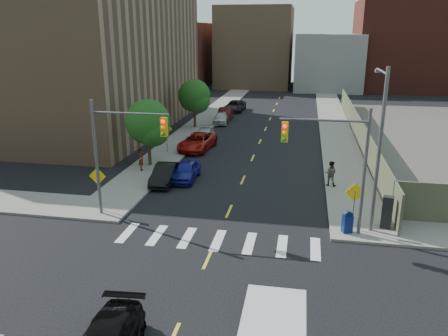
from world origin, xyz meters
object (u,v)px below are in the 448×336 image
at_px(parked_car_black, 165,174).
at_px(payphone, 387,212).
at_px(pedestrian_west, 141,160).
at_px(pedestrian_east, 331,173).
at_px(parked_car_white, 221,118).
at_px(parked_car_grey, 235,106).
at_px(parked_car_red, 197,142).
at_px(parked_car_silver, 204,135).
at_px(parked_car_blue, 186,171).
at_px(mailbox, 347,222).
at_px(parked_car_maroon, 225,114).

height_order(parked_car_black, payphone, payphone).
xyz_separation_m(pedestrian_west, pedestrian_east, (14.41, -0.87, 0.04)).
distance_m(parked_car_white, pedestrian_west, 19.71).
bearing_deg(parked_car_grey, pedestrian_east, -66.36).
bearing_deg(parked_car_white, parked_car_red, -92.25).
relative_size(parked_car_silver, pedestrian_east, 2.52).
relative_size(parked_car_blue, payphone, 2.20).
relative_size(pedestrian_west, pedestrian_east, 0.96).
relative_size(parked_car_black, pedestrian_west, 2.45).
bearing_deg(parked_car_white, parked_car_blue, -88.94).
bearing_deg(parked_car_grey, parked_car_black, -88.48).
xyz_separation_m(payphone, pedestrian_west, (-17.18, 7.40, -0.06)).
bearing_deg(parked_car_red, parked_car_grey, 95.24).
distance_m(parked_car_silver, pedestrian_east, 16.40).
relative_size(parked_car_black, parked_car_red, 0.77).
relative_size(parked_car_white, pedestrian_west, 2.35).
height_order(parked_car_blue, parked_car_black, parked_car_black).
bearing_deg(payphone, parked_car_red, 149.51).
bearing_deg(mailbox, pedestrian_west, 129.59).
bearing_deg(payphone, parked_car_maroon, 131.42).
height_order(parked_car_black, parked_car_maroon, parked_car_maroon).
bearing_deg(parked_car_black, pedestrian_east, 1.99).
height_order(mailbox, pedestrian_west, pedestrian_west).
height_order(parked_car_silver, parked_car_grey, parked_car_grey).
bearing_deg(parked_car_grey, parked_car_silver, -88.81).
distance_m(parked_car_black, mailbox, 13.88).
relative_size(payphone, pedestrian_west, 1.07).
xyz_separation_m(parked_car_black, mailbox, (12.38, -6.29, 0.06)).
height_order(parked_car_silver, mailbox, mailbox).
bearing_deg(mailbox, parked_car_white, 92.77).
distance_m(parked_car_blue, parked_car_white, 20.65).
relative_size(parked_car_blue, parked_car_grey, 0.78).
height_order(parked_car_maroon, pedestrian_west, pedestrian_west).
height_order(parked_car_white, pedestrian_west, pedestrian_west).
distance_m(parked_car_black, pedestrian_west, 3.38).
bearing_deg(parked_car_red, parked_car_silver, 96.89).
distance_m(parked_car_grey, pedestrian_west, 28.36).
xyz_separation_m(parked_car_white, parked_car_grey, (0.24, 8.68, 0.03)).
relative_size(parked_car_white, parked_car_grey, 0.78).
bearing_deg(parked_car_white, parked_car_maroon, 87.45).
height_order(parked_car_maroon, payphone, payphone).
bearing_deg(payphone, pedestrian_west, 171.79).
bearing_deg(parked_car_blue, parked_car_white, 92.73).
relative_size(parked_car_grey, pedestrian_east, 2.88).
height_order(parked_car_silver, pedestrian_east, pedestrian_east).
xyz_separation_m(parked_car_maroon, pedestrian_west, (-2.61, -22.02, 0.27)).
bearing_deg(pedestrian_east, parked_car_blue, 13.01).
bearing_deg(parked_car_grey, mailbox, -69.69).
bearing_deg(mailbox, parked_car_maroon, 91.01).
xyz_separation_m(parked_car_maroon, parked_car_grey, (0.24, 6.19, -0.02)).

